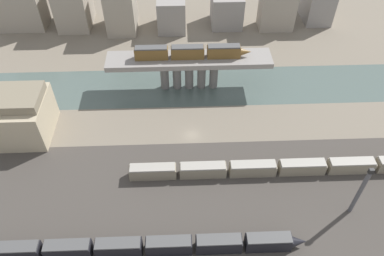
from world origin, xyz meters
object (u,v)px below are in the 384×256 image
at_px(train_yard_near, 124,247).
at_px(warehouse_building, 12,115).
at_px(signal_tower, 360,191).
at_px(train_yard_mid, 283,168).
at_px(train_on_bridge, 191,52).

bearing_deg(train_yard_near, warehouse_building, 131.53).
height_order(train_yard_near, signal_tower, signal_tower).
bearing_deg(warehouse_building, train_yard_near, -48.47).
xyz_separation_m(train_yard_near, warehouse_building, (-31.93, 36.05, 4.52)).
relative_size(train_yard_mid, signal_tower, 5.07).
distance_m(train_on_bridge, warehouse_building, 51.40).
bearing_deg(train_yard_mid, train_yard_near, -152.29).
xyz_separation_m(warehouse_building, signal_tower, (82.29, -28.02, 1.01)).
bearing_deg(train_yard_mid, warehouse_building, 166.51).
distance_m(train_on_bridge, signal_tower, 57.68).
bearing_deg(train_on_bridge, train_yard_near, -106.36).
bearing_deg(warehouse_building, train_yard_mid, -13.49).
bearing_deg(signal_tower, train_on_bridge, 126.95).
bearing_deg(signal_tower, train_yard_mid, 139.16).
bearing_deg(train_on_bridge, warehouse_building, -159.47).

